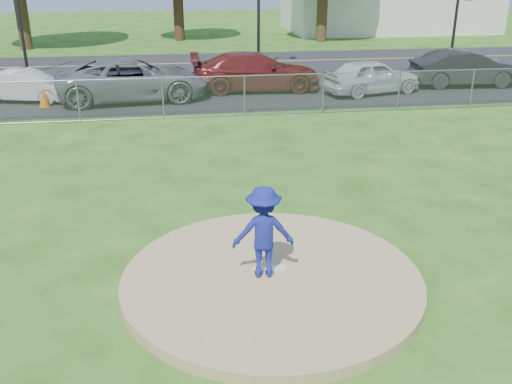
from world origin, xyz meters
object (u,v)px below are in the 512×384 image
(traffic_signal_right, at_px, (462,1))
(parked_car_pearl, at_px, (372,76))
(traffic_cone, at_px, (44,97))
(parked_car_charcoal, at_px, (466,68))
(pitcher, at_px, (263,232))
(commercial_building, at_px, (388,3))
(parked_car_darkred, at_px, (256,71))
(parked_car_gray, at_px, (133,80))
(parked_car_white, at_px, (26,86))
(traffic_signal_left, at_px, (23,5))

(traffic_signal_right, bearing_deg, parked_car_pearl, -136.29)
(traffic_cone, xyz_separation_m, parked_car_charcoal, (18.47, 1.48, 0.41))
(pitcher, relative_size, traffic_cone, 2.10)
(traffic_signal_right, distance_m, parked_car_charcoal, 7.02)
(commercial_building, distance_m, parked_car_darkred, 25.77)
(parked_car_charcoal, bearing_deg, pitcher, 145.78)
(parked_car_gray, height_order, parked_car_pearl, parked_car_gray)
(commercial_building, relative_size, parked_car_gray, 2.67)
(traffic_cone, relative_size, parked_car_charcoal, 0.16)
(commercial_building, xyz_separation_m, traffic_cone, (-22.72, -23.54, -1.75))
(parked_car_white, height_order, parked_car_darkred, parked_car_darkred)
(parked_car_gray, distance_m, parked_car_darkred, 5.43)
(parked_car_darkred, height_order, parked_car_pearl, parked_car_darkred)
(traffic_signal_right, bearing_deg, traffic_cone, -160.21)
(pitcher, distance_m, parked_car_white, 17.24)
(pitcher, height_order, traffic_cone, pitcher)
(parked_car_darkred, distance_m, parked_car_pearl, 5.08)
(traffic_signal_right, bearing_deg, parked_car_gray, -158.69)
(parked_car_darkred, relative_size, parked_car_pearl, 1.32)
(traffic_signal_right, relative_size, parked_car_gray, 0.91)
(traffic_cone, bearing_deg, traffic_signal_right, 19.79)
(parked_car_darkred, bearing_deg, parked_car_pearl, -103.68)
(traffic_signal_left, relative_size, parked_car_gray, 0.91)
(parked_car_charcoal, bearing_deg, parked_car_white, 93.64)
(traffic_cone, xyz_separation_m, parked_car_pearl, (13.66, 0.57, 0.34))
(parked_car_gray, height_order, parked_car_charcoal, parked_car_gray)
(traffic_cone, bearing_deg, pitcher, -65.50)
(pitcher, xyz_separation_m, parked_car_charcoal, (11.90, 15.90, -0.22))
(traffic_signal_left, xyz_separation_m, traffic_signal_right, (23.00, 0.00, 0.00))
(traffic_cone, bearing_deg, commercial_building, 46.02)
(parked_car_pearl, distance_m, parked_car_charcoal, 4.90)
(commercial_building, bearing_deg, traffic_signal_left, -147.13)
(commercial_building, distance_m, parked_car_pearl, 24.73)
(commercial_building, xyz_separation_m, traffic_signal_left, (-24.76, -16.00, 1.20))
(pitcher, distance_m, parked_car_pearl, 16.58)
(parked_car_white, bearing_deg, parked_car_gray, -81.78)
(parked_car_darkred, xyz_separation_m, parked_car_pearl, (4.90, -1.35, -0.09))
(parked_car_gray, bearing_deg, parked_car_darkred, -83.54)
(traffic_signal_left, height_order, traffic_signal_right, same)
(parked_car_white, bearing_deg, traffic_signal_right, -59.99)
(commercial_building, height_order, parked_car_charcoal, commercial_building)
(commercial_building, relative_size, traffic_signal_left, 2.93)
(traffic_signal_left, relative_size, traffic_cone, 6.96)
(traffic_signal_right, bearing_deg, commercial_building, 83.71)
(traffic_signal_right, xyz_separation_m, parked_car_white, (-21.82, -6.41, -2.71))
(traffic_signal_left, xyz_separation_m, parked_car_white, (1.18, -6.41, -2.71))
(pitcher, distance_m, traffic_cone, 15.85)
(parked_car_white, bearing_deg, pitcher, -140.79)
(traffic_cone, height_order, parked_car_pearl, parked_car_pearl)
(traffic_signal_left, xyz_separation_m, parked_car_gray, (5.51, -6.82, -2.50))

